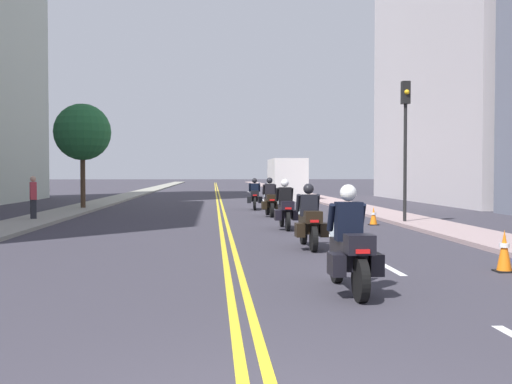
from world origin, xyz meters
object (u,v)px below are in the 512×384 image
Objects in this scene: motorcycle_0 at (350,250)px; pedestrian_1 at (33,198)px; motorcycle_1 at (309,222)px; motorcycle_4 at (255,196)px; traffic_light_near at (405,127)px; parked_truck at (286,181)px; traffic_cone_0 at (504,251)px; street_tree_0 at (82,132)px; motorcycle_3 at (270,201)px; motorcycle_2 at (285,209)px; traffic_cone_2 at (374,216)px.

motorcycle_0 is 16.97m from pedestrian_1.
motorcycle_4 is at bearing 90.76° from motorcycle_1.
parked_truck is at bearing 94.94° from traffic_light_near.
motorcycle_1 is 2.83× the size of traffic_cone_0.
street_tree_0 is (-8.54, 21.87, 3.19)m from motorcycle_0.
motorcycle_1 is at bearing -123.89° from traffic_light_near.
motorcycle_3 is at bearing -83.56° from motorcycle_4.
motorcycle_3 is (0.07, 11.13, 0.02)m from motorcycle_1.
traffic_light_near is at bearing 55.95° from motorcycle_1.
pedestrian_1 is (-13.59, 2.23, -2.59)m from traffic_light_near.
traffic_cone_0 is at bearing -77.79° from motorcycle_4.
pedestrian_1 reaches higher than motorcycle_4.
motorcycle_1 is at bearing -61.66° from street_tree_0.
motorcycle_3 is (0.05, 5.97, -0.01)m from motorcycle_2.
street_tree_0 is at bearing -135.70° from parked_truck.
street_tree_0 reaches higher than pedestrian_1.
motorcycle_3 is at bearing 101.39° from traffic_cone_0.
traffic_cone_0 is (3.00, -14.89, -0.27)m from motorcycle_3.
motorcycle_0 is 12.64m from traffic_cone_2.
traffic_light_near is at bearing 82.24° from traffic_cone_0.
parked_truck is (11.48, 11.20, -2.58)m from street_tree_0.
traffic_light_near is 14.01m from pedestrian_1.
motorcycle_3 reaches higher than motorcycle_1.
motorcycle_0 reaches higher than motorcycle_4.
motorcycle_2 reaches higher than motorcycle_4.
pedestrian_1 is at bearing 157.15° from motorcycle_2.
traffic_cone_0 is (3.32, 1.81, -0.27)m from motorcycle_0.
motorcycle_3 is 1.22× the size of pedestrian_1.
motorcycle_2 is 5.97m from motorcycle_3.
motorcycle_4 is 10.12m from traffic_cone_2.
motorcycle_0 is 0.44× the size of traffic_light_near.
motorcycle_4 is 0.42× the size of street_tree_0.
parked_truck reaches higher than motorcycle_0.
pedestrian_1 is at bearing 170.70° from traffic_light_near.
street_tree_0 is at bearing 127.84° from motorcycle_2.
motorcycle_2 is 5.50m from traffic_light_near.
pedestrian_1 is at bearing -138.58° from motorcycle_4.
motorcycle_1 is at bearing -95.58° from parked_truck.
pedestrian_1 is 7.97m from street_tree_0.
pedestrian_1 is at bearing -92.40° from street_tree_0.
motorcycle_3 is at bearing 89.50° from motorcycle_1.
motorcycle_1 is 1.00× the size of motorcycle_4.
traffic_cone_2 is 0.10× the size of parked_truck.
traffic_cone_2 is at bearing -88.27° from parked_truck.
traffic_cone_0 is 0.15× the size of traffic_light_near.
motorcycle_1 reaches higher than traffic_cone_0.
traffic_cone_0 is 23.57m from street_tree_0.
traffic_cone_0 is 0.45× the size of pedestrian_1.
traffic_light_near is (1.42, 10.44, 3.10)m from traffic_cone_0.
traffic_cone_2 is 15.95m from street_tree_0.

